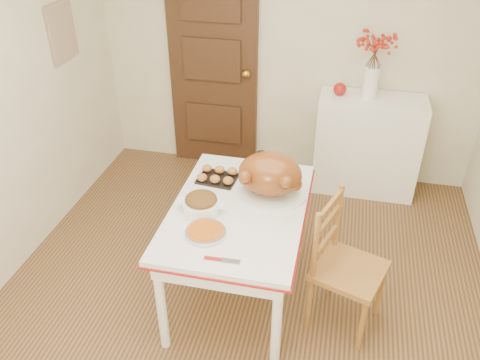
% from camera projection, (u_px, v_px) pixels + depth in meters
% --- Properties ---
extents(floor, '(3.50, 4.00, 0.00)m').
position_uv_depth(floor, '(239.00, 310.00, 3.42)').
color(floor, '#452F19').
rests_on(floor, ground).
extents(wall_back, '(3.50, 0.00, 2.50)m').
position_uv_depth(wall_back, '(289.00, 47.00, 4.39)').
color(wall_back, beige).
rests_on(wall_back, ground).
extents(door_back, '(0.85, 0.06, 2.06)m').
position_uv_depth(door_back, '(213.00, 66.00, 4.62)').
color(door_back, '#3D1E11').
rests_on(door_back, ground).
extents(photo_board, '(0.03, 0.35, 0.45)m').
position_uv_depth(photo_board, '(62.00, 31.00, 3.92)').
color(photo_board, tan).
rests_on(photo_board, ground).
extents(sideboard, '(0.92, 0.41, 0.92)m').
position_uv_depth(sideboard, '(367.00, 145.00, 4.49)').
color(sideboard, white).
rests_on(sideboard, floor).
extents(kitchen_table, '(0.87, 1.27, 0.76)m').
position_uv_depth(kitchen_table, '(238.00, 252.00, 3.36)').
color(kitchen_table, silver).
rests_on(kitchen_table, floor).
extents(chair_oak, '(0.53, 0.53, 0.94)m').
position_uv_depth(chair_oak, '(350.00, 268.00, 3.10)').
color(chair_oak, '#A26C2E').
rests_on(chair_oak, floor).
extents(berry_vase, '(0.29, 0.29, 0.57)m').
position_uv_depth(berry_vase, '(373.00, 66.00, 4.10)').
color(berry_vase, white).
rests_on(berry_vase, sideboard).
extents(apple, '(0.11, 0.11, 0.11)m').
position_uv_depth(apple, '(340.00, 89.00, 4.27)').
color(apple, '#9E1511').
rests_on(apple, sideboard).
extents(turkey_platter, '(0.56, 0.49, 0.31)m').
position_uv_depth(turkey_platter, '(270.00, 176.00, 3.19)').
color(turkey_platter, brown).
rests_on(turkey_platter, kitchen_table).
extents(pumpkin_pie, '(0.30, 0.30, 0.05)m').
position_uv_depth(pumpkin_pie, '(206.00, 231.00, 2.91)').
color(pumpkin_pie, '#AC5011').
rests_on(pumpkin_pie, kitchen_table).
extents(stuffing_dish, '(0.34, 0.28, 0.12)m').
position_uv_depth(stuffing_dish, '(201.00, 203.00, 3.10)').
color(stuffing_dish, brown).
rests_on(stuffing_dish, kitchen_table).
extents(rolls_tray, '(0.28, 0.23, 0.07)m').
position_uv_depth(rolls_tray, '(217.00, 175.00, 3.42)').
color(rolls_tray, '#BA7334').
rests_on(rolls_tray, kitchen_table).
extents(pie_server, '(0.21, 0.07, 0.01)m').
position_uv_depth(pie_server, '(222.00, 260.00, 2.73)').
color(pie_server, silver).
rests_on(pie_server, kitchen_table).
extents(carving_knife, '(0.25, 0.22, 0.01)m').
position_uv_depth(carving_knife, '(205.00, 226.00, 2.99)').
color(carving_knife, silver).
rests_on(carving_knife, kitchen_table).
extents(drinking_glass, '(0.07, 0.07, 0.11)m').
position_uv_depth(drinking_glass, '(261.00, 159.00, 3.57)').
color(drinking_glass, white).
rests_on(drinking_glass, kitchen_table).
extents(shaker_pair, '(0.09, 0.06, 0.08)m').
position_uv_depth(shaker_pair, '(288.00, 170.00, 3.47)').
color(shaker_pair, white).
rests_on(shaker_pair, kitchen_table).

